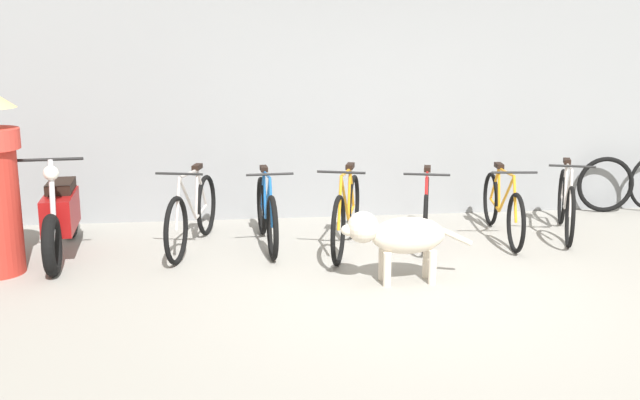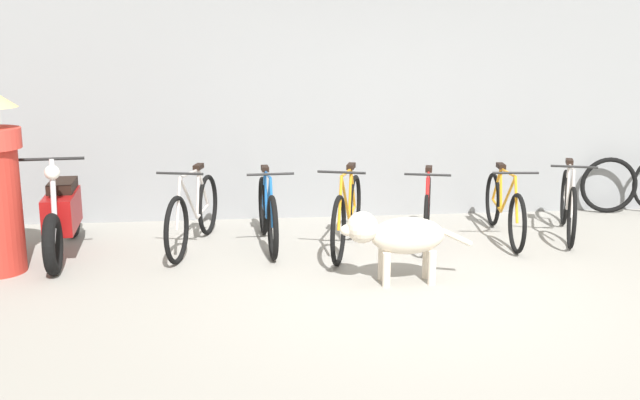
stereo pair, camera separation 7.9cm
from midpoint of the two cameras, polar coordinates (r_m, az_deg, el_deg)
ground_plane at (r=6.36m, az=8.23°, el=-7.26°), size 60.00×60.00×0.00m
shop_wall_back at (r=8.86m, az=3.91°, el=9.27°), size 8.27×0.20×3.27m
bicycle_0 at (r=7.69m, az=-9.35°, el=-1.08°), size 0.54×1.69×0.85m
bicycle_1 at (r=7.68m, az=-3.72°, el=-1.06°), size 0.46×1.59×0.83m
bicycle_2 at (r=7.51m, az=2.38°, el=-1.17°), size 0.60×1.63×0.88m
bicycle_3 at (r=7.91m, az=8.44°, el=-0.81°), size 0.54×1.51×0.79m
bicycle_4 at (r=8.20m, az=14.12°, el=-0.60°), size 0.46×1.70×0.79m
bicycle_5 at (r=8.49m, az=18.64°, el=-0.33°), size 0.63×1.54×0.83m
motorcycle at (r=7.76m, az=-18.77°, el=-1.09°), size 0.58×1.88×1.03m
stray_dog at (r=6.54m, az=6.25°, el=-2.72°), size 1.18×0.35×0.65m
spare_tire_left at (r=9.74m, az=21.36°, el=1.06°), size 0.69×0.16×0.69m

